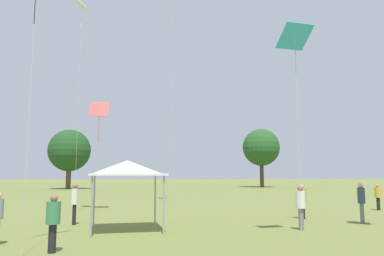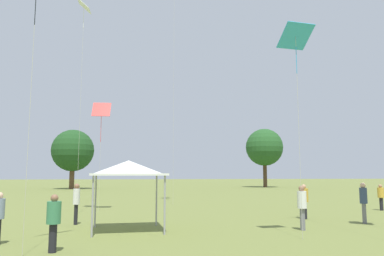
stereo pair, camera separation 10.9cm
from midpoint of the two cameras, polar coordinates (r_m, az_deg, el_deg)
name	(u,v)px [view 1 (the left image)]	position (r m, az deg, el deg)	size (l,w,h in m)	color
person_standing_0	(378,195)	(25.74, 26.36, -9.13)	(0.37, 0.37, 1.56)	black
person_standing_2	(75,199)	(17.41, -17.62, -10.33)	(0.41, 0.41, 1.77)	black
person_standing_3	(301,203)	(15.67, 16.03, -11.00)	(0.45, 0.45, 1.73)	slate
person_standing_4	(53,218)	(11.57, -20.66, -12.75)	(0.52, 0.52, 1.62)	black
person_standing_6	(302,198)	(19.51, 16.30, -10.27)	(0.40, 0.40, 1.68)	black
person_standing_7	(361,199)	(18.67, 24.24, -9.78)	(0.43, 0.43, 1.80)	slate
canopy_tent	(127,168)	(15.10, -10.03, -6.07)	(3.01, 3.01, 2.73)	white
kite_0	(99,111)	(23.72, -14.07, 2.49)	(1.13, 0.68, 6.61)	red
kite_4	(82,13)	(23.66, -16.59, 16.45)	(0.75, 0.96, 12.28)	white
kite_5	(295,40)	(14.32, 15.19, 12.79)	(1.19, 1.02, 7.46)	#339EDB
distant_tree_0	(261,147)	(63.05, 10.45, -2.94)	(6.11, 6.11, 9.62)	#473323
distant_tree_1	(69,151)	(57.72, -18.22, -3.28)	(6.12, 6.12, 8.67)	brown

